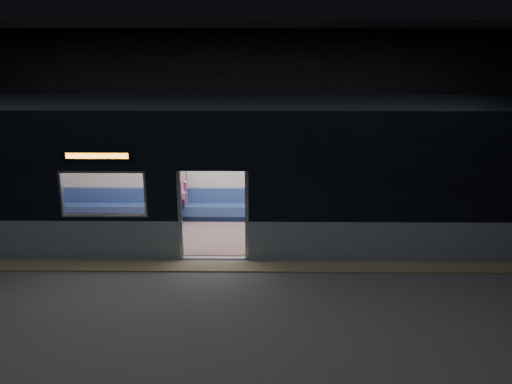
{
  "coord_description": "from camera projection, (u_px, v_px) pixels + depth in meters",
  "views": [
    {
      "loc": [
        1.08,
        -10.26,
        4.94
      ],
      "look_at": [
        0.93,
        2.3,
        1.2
      ],
      "focal_mm": 38.0,
      "sensor_mm": 36.0,
      "label": 1
    }
  ],
  "objects": [
    {
      "name": "station_floor",
      "position": [
        210.0,
        279.0,
        11.26
      ],
      "size": [
        24.0,
        14.0,
        0.01
      ],
      "primitive_type": "cube",
      "color": "#47494C",
      "rests_on": "ground"
    },
    {
      "name": "metro_car",
      "position": [
        218.0,
        164.0,
        13.17
      ],
      "size": [
        18.0,
        3.04,
        3.35
      ],
      "color": "#8D9AA8",
      "rests_on": "station_floor"
    },
    {
      "name": "handbag",
      "position": [
        176.0,
        199.0,
        14.25
      ],
      "size": [
        0.36,
        0.34,
        0.14
      ],
      "primitive_type": "cube",
      "rotation": [
        0.0,
        0.0,
        -0.42
      ],
      "color": "black",
      "rests_on": "passenger"
    },
    {
      "name": "tactile_strip",
      "position": [
        212.0,
        267.0,
        11.78
      ],
      "size": [
        22.8,
        0.5,
        0.03
      ],
      "primitive_type": "cube",
      "color": "#8C7F59",
      "rests_on": "station_floor"
    },
    {
      "name": "transit_map",
      "position": [
        317.0,
        166.0,
        14.5
      ],
      "size": [
        0.99,
        0.03,
        0.64
      ],
      "primitive_type": "cube",
      "color": "white",
      "rests_on": "metro_car"
    },
    {
      "name": "station_envelope",
      "position": [
        205.0,
        102.0,
        10.21
      ],
      "size": [
        24.0,
        14.0,
        5.0
      ],
      "color": "black",
      "rests_on": "station_floor"
    },
    {
      "name": "passenger",
      "position": [
        177.0,
        192.0,
        14.44
      ],
      "size": [
        0.42,
        0.72,
        1.42
      ],
      "rotation": [
        0.0,
        0.0,
        0.04
      ],
      "color": "black",
      "rests_on": "metro_car"
    }
  ]
}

